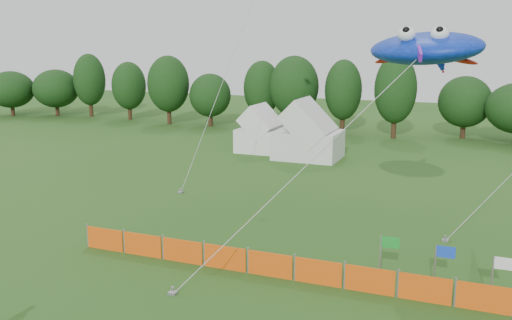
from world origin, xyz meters
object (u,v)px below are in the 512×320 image
at_px(tent_right, 308,136).
at_px(tent_left, 261,132).
at_px(barrier_fence, 270,265).
at_px(stingray_kite, 427,49).

bearing_deg(tent_right, tent_left, 163.13).
height_order(tent_left, barrier_fence, tent_left).
bearing_deg(tent_right, barrier_fence, -76.52).
distance_m(barrier_fence, stingray_kite, 11.65).
relative_size(tent_left, tent_right, 0.71).
relative_size(tent_right, barrier_fence, 0.29).
bearing_deg(tent_left, stingray_kite, -50.50).
distance_m(tent_right, stingray_kite, 21.25).
xyz_separation_m(tent_left, stingray_kite, (15.21, -18.45, 7.33)).
bearing_deg(barrier_fence, tent_left, 112.54).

